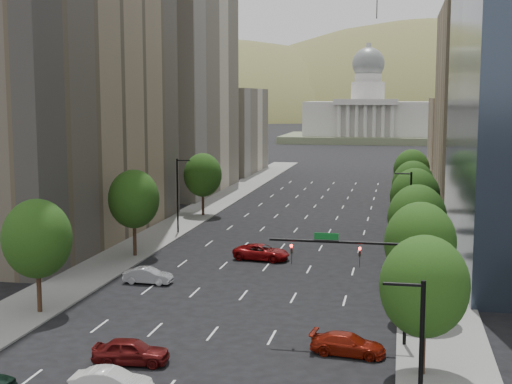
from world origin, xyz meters
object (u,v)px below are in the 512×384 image
Objects in this scene: car_maroon at (131,351)px; car_silver at (148,276)px; capitol at (367,118)px; traffic_signal at (368,268)px; car_red_near at (348,344)px; car_white at (111,383)px; car_red_far at (262,252)px.

car_silver is (-5.58, 18.55, -0.10)m from car_maroon.
capitol is 14.02× the size of car_silver.
capitol is 12.76× the size of car_maroon.
traffic_signal reaches higher than car_red_near.
car_white is (-2.77, -230.93, -7.84)m from capitol.
capitol is 10.65× the size of car_red_far.
car_white is at bearing -90.69° from capitol.
car_red_near is 13.58m from car_maroon.
capitol reaches higher than car_red_far.
car_maroon is at bearing -154.97° from traffic_signal.
car_white is 0.93× the size of car_red_near.
car_maroon is 19.37m from car_silver.
traffic_signal is 1.91× the size of car_red_near.
traffic_signal is 16.00m from car_maroon.
car_maroon is at bearing 4.84° from car_white.
traffic_signal reaches higher than car_maroon.
traffic_signal is 17.96m from car_white.
capitol reaches higher than car_silver.
car_white is at bearing -175.21° from car_red_far.
traffic_signal is at bearing -17.98° from car_red_near.
car_silver is 13.69m from car_red_far.
car_red_near is at bearing -78.12° from car_maroon.
car_silver reaches higher than car_red_near.
car_maroon is (-3.42, -226.22, -7.78)m from capitol.
car_white is 4.75m from car_maroon.
capitol is 196.71m from car_red_far.
traffic_signal is at bearing -71.24° from car_maroon.
car_maroon reaches higher than car_silver.
capitol is 13.42× the size of car_white.
car_white is 0.95× the size of car_maroon.
car_white is 0.79× the size of car_red_far.
capitol reaches higher than car_white.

